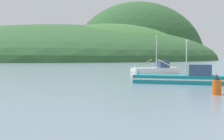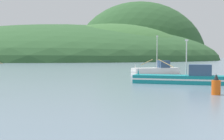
% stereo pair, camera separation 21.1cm
% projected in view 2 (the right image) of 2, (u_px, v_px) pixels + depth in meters
% --- Properties ---
extents(hill_mid_right, '(208.44, 166.75, 45.20)m').
position_uv_depth(hill_mid_right, '(67.00, 60.00, 207.33)').
color(hill_mid_right, '#2D562D').
rests_on(hill_mid_right, ground).
extents(hill_far_left, '(97.57, 78.06, 43.14)m').
position_uv_depth(hill_far_left, '(112.00, 61.00, 181.49)').
color(hill_far_left, '#386633').
rests_on(hill_far_left, ground).
extents(hill_far_center, '(118.92, 95.14, 100.85)m').
position_uv_depth(hill_far_center, '(141.00, 59.00, 273.66)').
color(hill_far_center, '#2D562D').
rests_on(hill_far_center, ground).
extents(fishing_boat_teal, '(10.67, 7.63, 4.93)m').
position_uv_depth(fishing_boat_teal, '(185.00, 78.00, 33.94)').
color(fishing_boat_teal, '#147F84').
rests_on(fishing_boat_teal, ground).
extents(fishing_boat_white, '(8.39, 10.64, 6.44)m').
position_uv_depth(fishing_boat_white, '(157.00, 70.00, 50.83)').
color(fishing_boat_white, white).
rests_on(fishing_boat_white, ground).
extents(channel_buoy, '(0.71, 0.71, 1.68)m').
position_uv_depth(channel_buoy, '(216.00, 86.00, 24.51)').
color(channel_buoy, '#E55914').
rests_on(channel_buoy, ground).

